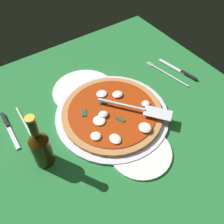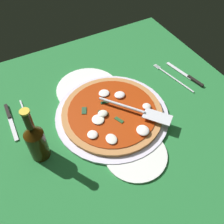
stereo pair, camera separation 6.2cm
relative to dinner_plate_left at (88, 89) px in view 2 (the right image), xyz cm
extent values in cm
cube|color=#246E33|center=(17.18, 2.72, -1.00)|extent=(102.33, 102.33, 0.80)
cube|color=white|center=(-30.79, -26.06, -0.55)|extent=(6.40, 6.40, 0.10)
cube|color=white|center=(-30.79, -13.27, -0.55)|extent=(6.40, 6.40, 0.10)
cube|color=silver|center=(-30.79, -0.47, -0.55)|extent=(6.40, 6.40, 0.10)
cube|color=silver|center=(-30.79, 12.32, -0.55)|extent=(6.40, 6.40, 0.10)
cube|color=white|center=(-30.79, 25.11, -0.55)|extent=(6.40, 6.40, 0.10)
cube|color=white|center=(-30.79, 37.90, -0.55)|extent=(6.40, 6.40, 0.10)
cube|color=white|center=(-30.79, 50.69, -0.55)|extent=(6.40, 6.40, 0.10)
cube|color=white|center=(-24.39, -19.66, -0.55)|extent=(6.40, 6.40, 0.10)
cube|color=white|center=(-24.39, -6.87, -0.55)|extent=(6.40, 6.40, 0.10)
cube|color=white|center=(-24.39, 5.92, -0.55)|extent=(6.40, 6.40, 0.10)
cube|color=white|center=(-24.39, 18.71, -0.55)|extent=(6.40, 6.40, 0.10)
cube|color=silver|center=(-24.39, 31.50, -0.55)|extent=(6.40, 6.40, 0.10)
cube|color=white|center=(-24.39, 44.29, -0.55)|extent=(6.40, 6.40, 0.10)
cube|color=white|center=(-18.00, -26.06, -0.55)|extent=(6.40, 6.40, 0.10)
cube|color=white|center=(-18.00, -13.27, -0.55)|extent=(6.40, 6.40, 0.10)
cube|color=silver|center=(-18.00, -0.47, -0.55)|extent=(6.40, 6.40, 0.10)
cube|color=white|center=(-18.00, 12.32, -0.55)|extent=(6.40, 6.40, 0.10)
cube|color=white|center=(-18.00, 25.11, -0.55)|extent=(6.40, 6.40, 0.10)
cube|color=white|center=(-18.00, 37.90, -0.55)|extent=(6.40, 6.40, 0.10)
cube|color=silver|center=(-18.00, 50.69, -0.55)|extent=(6.40, 6.40, 0.10)
cube|color=white|center=(-11.60, -19.66, -0.55)|extent=(6.40, 6.40, 0.10)
cube|color=white|center=(-11.60, -6.87, -0.55)|extent=(6.40, 6.40, 0.10)
cube|color=white|center=(-11.60, 5.92, -0.55)|extent=(6.40, 6.40, 0.10)
cube|color=white|center=(-11.60, 18.71, -0.55)|extent=(6.40, 6.40, 0.10)
cube|color=white|center=(-11.60, 31.50, -0.55)|extent=(6.40, 6.40, 0.10)
cube|color=silver|center=(-11.60, 44.29, -0.55)|extent=(6.40, 6.40, 0.10)
cube|color=white|center=(-5.20, -26.06, -0.55)|extent=(6.40, 6.40, 0.10)
cube|color=white|center=(-5.20, -13.27, -0.55)|extent=(6.40, 6.40, 0.10)
cube|color=white|center=(-5.20, -0.47, -0.55)|extent=(6.40, 6.40, 0.10)
cube|color=silver|center=(-5.20, 12.32, -0.55)|extent=(6.40, 6.40, 0.10)
cube|color=white|center=(-5.20, 25.11, -0.55)|extent=(6.40, 6.40, 0.10)
cube|color=white|center=(-5.20, 37.90, -0.55)|extent=(6.40, 6.40, 0.10)
cube|color=silver|center=(-5.20, 50.69, -0.55)|extent=(6.40, 6.40, 0.10)
cube|color=white|center=(1.19, -32.45, -0.55)|extent=(6.40, 6.40, 0.10)
cube|color=white|center=(1.19, -19.66, -0.55)|extent=(6.40, 6.40, 0.10)
cube|color=white|center=(1.19, -6.87, -0.55)|extent=(6.40, 6.40, 0.10)
cube|color=white|center=(1.19, 5.92, -0.55)|extent=(6.40, 6.40, 0.10)
cube|color=white|center=(1.19, 18.71, -0.55)|extent=(6.40, 6.40, 0.10)
cube|color=white|center=(1.19, 31.50, -0.55)|extent=(6.40, 6.40, 0.10)
cube|color=silver|center=(1.19, 44.29, -0.55)|extent=(6.40, 6.40, 0.10)
cube|color=white|center=(7.59, -26.06, -0.55)|extent=(6.40, 6.40, 0.10)
cube|color=white|center=(7.59, -13.27, -0.55)|extent=(6.40, 6.40, 0.10)
cube|color=white|center=(7.59, -0.47, -0.55)|extent=(6.40, 6.40, 0.10)
cube|color=silver|center=(7.59, 12.32, -0.55)|extent=(6.40, 6.40, 0.10)
cube|color=white|center=(7.59, 25.11, -0.55)|extent=(6.40, 6.40, 0.10)
cube|color=white|center=(7.59, 37.90, -0.55)|extent=(6.40, 6.40, 0.10)
cube|color=silver|center=(7.59, 50.69, -0.55)|extent=(6.40, 6.40, 0.10)
cube|color=white|center=(13.98, -32.45, -0.55)|extent=(6.40, 6.40, 0.10)
cube|color=white|center=(13.98, -19.66, -0.55)|extent=(6.40, 6.40, 0.10)
cube|color=white|center=(13.98, -6.87, -0.55)|extent=(6.40, 6.40, 0.10)
cube|color=white|center=(13.98, 5.92, -0.55)|extent=(6.40, 6.40, 0.10)
cube|color=white|center=(13.98, 18.71, -0.55)|extent=(6.40, 6.40, 0.10)
cube|color=white|center=(13.98, 31.50, -0.55)|extent=(6.40, 6.40, 0.10)
cube|color=white|center=(13.98, 44.29, -0.55)|extent=(6.40, 6.40, 0.10)
cube|color=white|center=(20.38, -38.85, -0.55)|extent=(6.40, 6.40, 0.10)
cube|color=white|center=(20.38, -26.06, -0.55)|extent=(6.40, 6.40, 0.10)
cube|color=white|center=(20.38, -13.27, -0.55)|extent=(6.40, 6.40, 0.10)
cube|color=white|center=(20.38, -0.47, -0.55)|extent=(6.40, 6.40, 0.10)
cube|color=white|center=(20.38, 12.32, -0.55)|extent=(6.40, 6.40, 0.10)
cube|color=white|center=(20.38, 25.11, -0.55)|extent=(6.40, 6.40, 0.10)
cube|color=silver|center=(20.38, 37.90, -0.55)|extent=(6.40, 6.40, 0.10)
cube|color=white|center=(20.38, 50.69, -0.55)|extent=(6.40, 6.40, 0.10)
cube|color=silver|center=(26.77, -32.45, -0.55)|extent=(6.40, 6.40, 0.10)
cube|color=white|center=(26.77, -19.66, -0.55)|extent=(6.40, 6.40, 0.10)
cube|color=white|center=(26.77, -6.87, -0.55)|extent=(6.40, 6.40, 0.10)
cube|color=white|center=(26.77, 5.92, -0.55)|extent=(6.40, 6.40, 0.10)
cube|color=white|center=(26.77, 18.71, -0.55)|extent=(6.40, 6.40, 0.10)
cube|color=white|center=(26.77, 31.50, -0.55)|extent=(6.40, 6.40, 0.10)
cube|color=white|center=(26.77, 44.29, -0.55)|extent=(6.40, 6.40, 0.10)
cube|color=white|center=(33.17, -38.85, -0.55)|extent=(6.40, 6.40, 0.10)
cube|color=white|center=(33.17, -26.06, -0.55)|extent=(6.40, 6.40, 0.10)
cube|color=silver|center=(33.17, -13.27, -0.55)|extent=(6.40, 6.40, 0.10)
cube|color=white|center=(33.17, -0.47, -0.55)|extent=(6.40, 6.40, 0.10)
cube|color=silver|center=(33.17, 12.32, -0.55)|extent=(6.40, 6.40, 0.10)
cube|color=silver|center=(33.17, 25.11, -0.55)|extent=(6.40, 6.40, 0.10)
cube|color=silver|center=(33.17, 37.90, -0.55)|extent=(6.40, 6.40, 0.10)
cube|color=white|center=(39.56, -32.45, -0.55)|extent=(6.40, 6.40, 0.10)
cube|color=white|center=(39.56, -19.66, -0.55)|extent=(6.40, 6.40, 0.10)
cube|color=white|center=(39.56, -6.87, -0.55)|extent=(6.40, 6.40, 0.10)
cube|color=white|center=(39.56, 5.92, -0.55)|extent=(6.40, 6.40, 0.10)
cube|color=silver|center=(39.56, 18.71, -0.55)|extent=(6.40, 6.40, 0.10)
cube|color=white|center=(39.56, 31.50, -0.55)|extent=(6.40, 6.40, 0.10)
cube|color=white|center=(45.96, -13.27, -0.55)|extent=(6.40, 6.40, 0.10)
cube|color=white|center=(45.96, -0.47, -0.55)|extent=(6.40, 6.40, 0.10)
cube|color=white|center=(45.96, 12.32, -0.55)|extent=(6.40, 6.40, 0.10)
cube|color=white|center=(45.96, 25.11, -0.55)|extent=(6.40, 6.40, 0.10)
cube|color=white|center=(52.36, -6.87, -0.55)|extent=(6.40, 6.40, 0.10)
cube|color=silver|center=(52.36, 5.92, -0.55)|extent=(6.40, 6.40, 0.10)
cube|color=white|center=(52.36, 18.71, -0.55)|extent=(6.40, 6.40, 0.10)
cube|color=white|center=(58.75, 12.32, -0.55)|extent=(6.40, 6.40, 0.10)
cylinder|color=silver|center=(16.55, 2.02, 0.14)|extent=(41.10, 41.10, 1.29)
cylinder|color=white|center=(0.00, 0.00, 0.00)|extent=(24.84, 24.84, 1.00)
cylinder|color=silver|center=(34.64, 0.85, 0.00)|extent=(20.44, 20.44, 1.00)
cylinder|color=#BA7A44|center=(16.55, 2.02, 1.42)|extent=(36.36, 36.36, 1.26)
cylinder|color=#A02E08|center=(16.55, 2.02, 2.20)|extent=(31.81, 31.81, 0.30)
ellipsoid|color=white|center=(11.32, 8.17, 2.91)|extent=(3.68, 4.01, 1.12)
ellipsoid|color=white|center=(29.46, 6.70, 3.01)|extent=(4.56, 4.26, 1.32)
ellipsoid|color=white|center=(16.61, -1.73, 3.04)|extent=(3.24, 3.54, 1.37)
ellipsoid|color=white|center=(22.84, -8.74, 2.81)|extent=(3.58, 3.48, 0.91)
ellipsoid|color=white|center=(27.34, -4.08, 2.76)|extent=(4.35, 3.60, 0.82)
ellipsoid|color=white|center=(17.95, -4.26, 2.75)|extent=(4.48, 4.29, 0.80)
ellipsoid|color=silver|center=(21.09, 13.86, 2.96)|extent=(3.13, 3.06, 1.21)
ellipsoid|color=white|center=(7.56, 3.48, 2.77)|extent=(3.83, 4.10, 0.84)
cube|color=#184326|center=(11.68, 1.51, 2.50)|extent=(1.82, 3.05, 0.30)
cube|color=#26482D|center=(15.52, -1.45, 2.50)|extent=(2.98, 3.23, 0.30)
cube|color=#24492D|center=(11.74, -6.73, 2.50)|extent=(3.64, 2.93, 0.30)
cube|color=#234E26|center=(21.44, 2.15, 2.50)|extent=(3.65, 2.41, 0.30)
cube|color=#20431C|center=(16.43, -1.30, 2.50)|extent=(3.06, 3.61, 0.30)
cube|color=silver|center=(27.46, 13.87, 3.87)|extent=(10.67, 9.82, 0.30)
cylinder|color=silver|center=(16.81, 5.53, 4.22)|extent=(14.20, 11.44, 1.00)
cube|color=white|center=(2.33, -28.46, -0.20)|extent=(19.32, 12.67, 0.60)
cube|color=silver|center=(2.42, -25.75, 0.23)|extent=(17.94, 1.17, 0.25)
cube|color=silver|center=(12.85, -26.74, 0.23)|extent=(3.01, 0.32, 0.25)
cube|color=silver|center=(12.87, -26.30, 0.23)|extent=(3.01, 0.32, 0.25)
cube|color=silver|center=(12.88, -25.86, 0.23)|extent=(3.01, 0.32, 0.25)
cube|color=silver|center=(12.90, -25.42, 0.23)|extent=(3.01, 0.32, 0.25)
cube|color=black|center=(-3.10, -31.01, 0.50)|extent=(7.16, 1.43, 0.80)
cube|color=silver|center=(4.91, -31.26, 0.23)|extent=(12.51, 1.80, 0.25)
cube|color=white|center=(12.05, 36.86, -0.20)|extent=(19.24, 14.92, 0.60)
cube|color=silver|center=(12.54, 34.22, 0.23)|extent=(18.50, 3.99, 0.25)
cube|color=silver|center=(1.74, 32.89, 0.23)|extent=(2.99, 0.76, 0.25)
cube|color=silver|center=(1.82, 32.46, 0.23)|extent=(2.99, 0.76, 0.25)
cube|color=silver|center=(1.90, 32.03, 0.23)|extent=(2.99, 0.76, 0.25)
cube|color=silver|center=(1.98, 31.59, 0.23)|extent=(2.99, 0.76, 0.25)
cube|color=black|center=(17.33, 40.58, 0.50)|extent=(7.91, 2.60, 0.80)
cube|color=silver|center=(8.67, 38.97, 0.23)|extent=(13.72, 3.87, 0.25)
cylinder|color=#321F06|center=(19.98, -25.91, 5.30)|extent=(6.00, 6.00, 11.60)
cone|color=#321F06|center=(19.98, -25.91, 12.78)|extent=(6.00, 6.00, 3.37)
cylinder|color=#321F06|center=(19.98, -25.91, 17.59)|extent=(2.41, 2.41, 6.25)
cylinder|color=gold|center=(19.98, -25.91, 21.02)|extent=(2.78, 2.78, 0.60)
camera|label=1|loc=(65.92, -31.95, 71.80)|focal=41.12mm
camera|label=2|loc=(69.18, -26.65, 71.80)|focal=41.12mm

